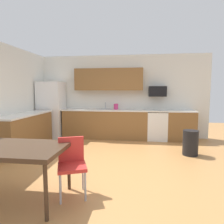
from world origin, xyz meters
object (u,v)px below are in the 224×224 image
at_px(microwave, 157,91).
at_px(trash_bin, 190,143).
at_px(oven_range, 157,125).
at_px(refrigerator, 52,110).
at_px(chair_near_table, 72,161).
at_px(dining_table, 14,151).
at_px(kettle, 116,107).

xyz_separation_m(microwave, trash_bin, (0.67, -1.54, -1.22)).
bearing_deg(oven_range, trash_bin, -65.17).
relative_size(refrigerator, trash_bin, 3.04).
relative_size(refrigerator, chair_near_table, 2.15).
distance_m(microwave, chair_near_table, 4.11).
bearing_deg(refrigerator, chair_near_table, -61.68).
height_order(oven_range, dining_table, oven_range).
distance_m(oven_range, trash_bin, 1.60).
relative_size(microwave, dining_table, 0.39).
height_order(refrigerator, microwave, refrigerator).
height_order(microwave, kettle, microwave).
height_order(oven_range, trash_bin, oven_range).
bearing_deg(kettle, refrigerator, -176.51).
height_order(chair_near_table, kettle, kettle).
height_order(refrigerator, chair_near_table, refrigerator).
bearing_deg(trash_bin, microwave, 113.40).
distance_m(oven_range, chair_near_table, 3.89).
relative_size(oven_range, chair_near_table, 1.07).
relative_size(microwave, chair_near_table, 0.64).
xyz_separation_m(oven_range, chair_near_table, (-1.55, -3.57, 0.05)).
relative_size(dining_table, chair_near_table, 1.65).
relative_size(refrigerator, dining_table, 1.30).
xyz_separation_m(oven_range, trash_bin, (0.67, -1.44, -0.16)).
distance_m(refrigerator, dining_table, 3.92).
xyz_separation_m(dining_table, kettle, (0.99, 3.87, 0.31)).
distance_m(oven_range, microwave, 1.07).
distance_m(microwave, kettle, 1.40).
distance_m(refrigerator, kettle, 2.14).
bearing_deg(microwave, chair_near_table, -112.91).
bearing_deg(trash_bin, kettle, 142.86).
height_order(microwave, trash_bin, microwave).
relative_size(trash_bin, kettle, 3.00).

